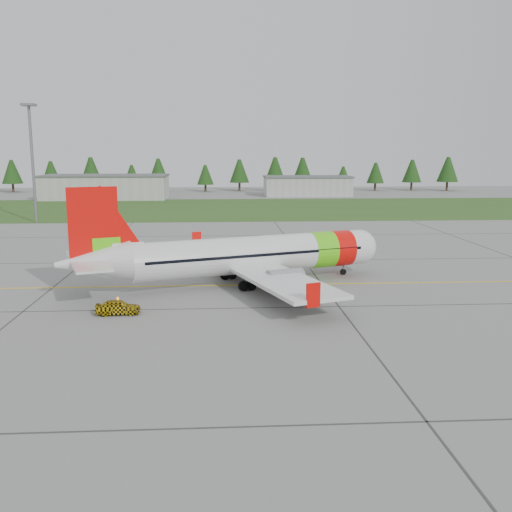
{
  "coord_description": "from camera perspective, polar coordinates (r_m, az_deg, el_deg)",
  "views": [
    {
      "loc": [
        0.62,
        -44.02,
        12.3
      ],
      "look_at": [
        3.63,
        5.81,
        3.17
      ],
      "focal_mm": 40.0,
      "sensor_mm": 36.0,
      "label": 1
    }
  ],
  "objects": [
    {
      "name": "ground",
      "position": [
        45.71,
        -4.12,
        -5.27
      ],
      "size": [
        320.0,
        320.0,
        0.0
      ],
      "primitive_type": "plane",
      "color": "gray",
      "rests_on": "ground"
    },
    {
      "name": "aircraft",
      "position": [
        53.49,
        -0.94,
        0.06
      ],
      "size": [
        30.14,
        28.6,
        9.47
      ],
      "rotation": [
        0.0,
        0.0,
        0.34
      ],
      "color": "silver",
      "rests_on": "ground"
    },
    {
      "name": "follow_me_car",
      "position": [
        44.86,
        -13.69,
        -3.6
      ],
      "size": [
        1.22,
        1.42,
        3.41
      ],
      "primitive_type": "imported",
      "rotation": [
        0.0,
        0.0,
        1.61
      ],
      "color": "yellow",
      "rests_on": "ground"
    },
    {
      "name": "service_van",
      "position": [
        102.95,
        -14.18,
        4.29
      ],
      "size": [
        1.75,
        1.71,
        3.92
      ],
      "primitive_type": "imported",
      "rotation": [
        0.0,
        0.0,
        -0.38
      ],
      "color": "white",
      "rests_on": "ground"
    },
    {
      "name": "grass_strip",
      "position": [
        126.62,
        -3.73,
        4.78
      ],
      "size": [
        320.0,
        50.0,
        0.03
      ],
      "primitive_type": "cube",
      "color": "#30561E",
      "rests_on": "ground"
    },
    {
      "name": "taxi_guideline",
      "position": [
        53.46,
        -4.03,
        -2.95
      ],
      "size": [
        120.0,
        0.25,
        0.02
      ],
      "primitive_type": "cube",
      "color": "gold",
      "rests_on": "ground"
    },
    {
      "name": "hangar_west",
      "position": [
        157.31,
        -14.77,
        6.64
      ],
      "size": [
        32.0,
        14.0,
        6.0
      ],
      "primitive_type": "cube",
      "color": "#A8A8A3",
      "rests_on": "ground"
    },
    {
      "name": "hangar_east",
      "position": [
        164.13,
        5.13,
        6.94
      ],
      "size": [
        24.0,
        12.0,
        5.2
      ],
      "primitive_type": "cube",
      "color": "#A8A8A3",
      "rests_on": "ground"
    },
    {
      "name": "floodlight_mast",
      "position": [
        107.14,
        -21.42,
        8.43
      ],
      "size": [
        0.5,
        0.5,
        20.0
      ],
      "primitive_type": "cylinder",
      "color": "slate",
      "rests_on": "ground"
    },
    {
      "name": "treeline",
      "position": [
        182.17,
        -3.68,
        8.05
      ],
      "size": [
        160.0,
        8.0,
        10.0
      ],
      "primitive_type": null,
      "color": "#1C3F14",
      "rests_on": "ground"
    }
  ]
}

